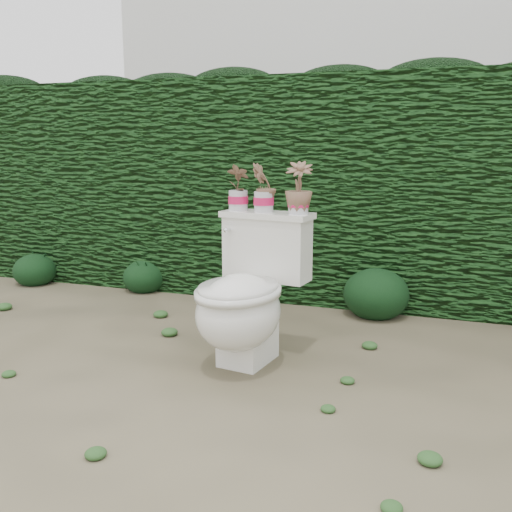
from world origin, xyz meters
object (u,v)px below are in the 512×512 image
(potted_plant_left, at_px, (238,189))
(potted_plant_center, at_px, (264,189))
(toilet, at_px, (246,298))
(potted_plant_right, at_px, (299,189))

(potted_plant_left, bearing_deg, potted_plant_center, -179.48)
(toilet, bearing_deg, potted_plant_center, 94.82)
(potted_plant_center, bearing_deg, potted_plant_left, -54.66)
(potted_plant_right, bearing_deg, potted_plant_left, 158.92)
(potted_plant_right, bearing_deg, toilet, -148.54)
(toilet, xyz_separation_m, potted_plant_left, (-0.14, 0.26, 0.54))
(toilet, distance_m, potted_plant_right, 0.63)
(potted_plant_right, bearing_deg, potted_plant_center, 158.92)
(potted_plant_left, distance_m, potted_plant_right, 0.36)
(toilet, distance_m, potted_plant_center, 0.60)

